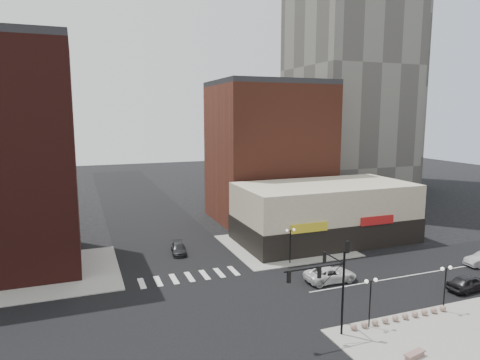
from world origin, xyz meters
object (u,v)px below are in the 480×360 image
street_lamp_se_a (371,290)px  street_lamp_se_b (446,277)px  stone_bench (415,355)px  dark_sedan_north (179,249)px  traffic_signal (330,276)px  street_lamp_ne (290,237)px  dark_sedan_east (469,283)px  white_suv (330,274)px

street_lamp_se_a → street_lamp_se_b: same height
street_lamp_se_a → stone_bench: street_lamp_se_a is taller
dark_sedan_north → traffic_signal: bearing=-67.6°
street_lamp_ne → dark_sedan_north: street_lamp_ne is taller
street_lamp_ne → dark_sedan_east: (13.14, -13.25, -2.49)m
street_lamp_se_a → dark_sedan_east: bearing=11.0°
white_suv → stone_bench: white_suv is taller
street_lamp_ne → street_lamp_se_b: bearing=-66.4°
white_suv → dark_sedan_east: 13.54m
dark_sedan_east → stone_bench: (-13.93, -7.68, -0.46)m
street_lamp_ne → stone_bench: 21.15m
traffic_signal → dark_sedan_north: 25.52m
street_lamp_ne → white_suv: (1.52, -6.28, -2.51)m
street_lamp_se_a → street_lamp_se_b: (8.00, 0.00, 0.00)m
white_suv → stone_bench: bearing=171.7°
street_lamp_ne → dark_sedan_north: 14.44m
street_lamp_se_b → dark_sedan_north: bearing=127.0°
street_lamp_se_a → white_suv: size_ratio=0.74×
white_suv → dark_sedan_east: size_ratio=1.19×
stone_bench → dark_sedan_east: bearing=17.3°
traffic_signal → stone_bench: traffic_signal is taller
traffic_signal → street_lamp_ne: (4.76, 15.83, -1.67)m
dark_sedan_east → street_lamp_se_a: bearing=98.1°
street_lamp_se_a → dark_sedan_north: size_ratio=0.97×
traffic_signal → dark_sedan_east: (17.90, 2.58, -4.16)m
street_lamp_se_b → street_lamp_ne: bearing=113.6°
white_suv → stone_bench: 14.84m
street_lamp_se_a → white_suv: street_lamp_se_a is taller
dark_sedan_east → stone_bench: 15.92m
street_lamp_se_b → white_suv: street_lamp_se_b is taller
street_lamp_se_a → dark_sedan_north: 26.69m
dark_sedan_north → stone_bench: size_ratio=2.28×
dark_sedan_east → dark_sedan_north: dark_sedan_east is taller
street_lamp_se_a → street_lamp_se_b: bearing=0.0°
street_lamp_ne → dark_sedan_east: size_ratio=0.88×
traffic_signal → street_lamp_ne: traffic_signal is taller
traffic_signal → street_lamp_ne: size_ratio=1.87×
traffic_signal → street_lamp_se_b: size_ratio=1.87×
dark_sedan_east → dark_sedan_north: 32.76m
dark_sedan_east → stone_bench: dark_sedan_east is taller
street_lamp_ne → white_suv: size_ratio=0.74×
white_suv → dark_sedan_east: (11.62, -6.96, 0.03)m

